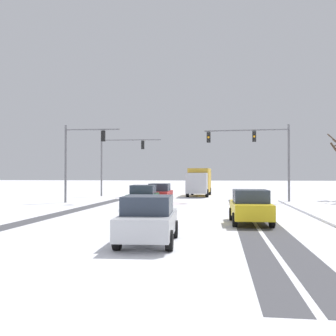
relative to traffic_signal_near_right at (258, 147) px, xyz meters
The scene contains 12 objects.
ground_plane 26.93m from the traffic_signal_near_right, 104.84° to the right, with size 300.00×300.00×0.00m, color white.
wheel_track_left_lane 17.97m from the traffic_signal_near_right, 136.71° to the right, with size 1.11×30.24×0.01m, color #4C4C51.
wheel_track_right_lane 12.82m from the traffic_signal_near_right, 94.44° to the right, with size 1.00×30.24×0.01m, color #4C4C51.
wheel_track_center 12.94m from the traffic_signal_near_right, 99.65° to the right, with size 0.84×30.24×0.01m, color #4C4C51.
traffic_signal_near_right is the anchor object (origin of this frame).
traffic_signal_far_left 16.26m from the traffic_signal_near_right, 150.92° to the left, with size 6.63×0.46×6.50m.
traffic_signal_near_left 14.98m from the traffic_signal_near_right, behind, with size 4.71×0.42×6.50m.
car_red_lead 9.20m from the traffic_signal_near_right, 163.79° to the right, with size 1.88×4.12×1.62m.
car_dark_green_second 11.63m from the traffic_signal_near_right, 140.07° to the right, with size 1.94×4.16×1.62m.
car_yellow_cab_third 15.23m from the traffic_signal_near_right, 96.78° to the right, with size 1.94×4.15×1.62m.
car_silver_fourth 21.63m from the traffic_signal_near_right, 105.13° to the right, with size 2.00×4.18×1.62m.
box_truck_delivery 11.24m from the traffic_signal_near_right, 120.36° to the left, with size 2.48×7.46×3.02m.
Camera 1 is at (3.66, -7.96, 2.32)m, focal length 41.92 mm.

